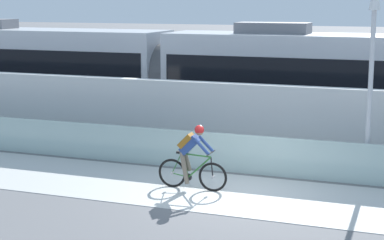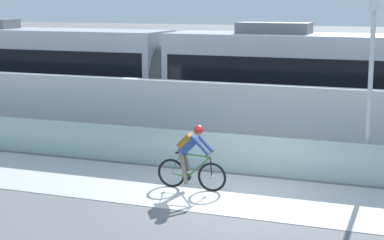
{
  "view_description": "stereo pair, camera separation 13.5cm",
  "coord_description": "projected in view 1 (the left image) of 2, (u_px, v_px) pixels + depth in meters",
  "views": [
    {
      "loc": [
        4.04,
        -14.1,
        4.55
      ],
      "look_at": [
        -1.98,
        2.35,
        1.25
      ],
      "focal_mm": 59.87,
      "sensor_mm": 36.0,
      "label": 1
    },
    {
      "loc": [
        4.17,
        -14.05,
        4.55
      ],
      "look_at": [
        -1.98,
        2.35,
        1.25
      ],
      "focal_mm": 59.87,
      "sensor_mm": 36.0,
      "label": 2
    }
  ],
  "objects": [
    {
      "name": "ground_plane",
      "position": [
        236.0,
        194.0,
        15.22
      ],
      "size": [
        200.0,
        200.0,
        0.0
      ],
      "primitive_type": "plane",
      "color": "slate"
    },
    {
      "name": "tram_rail_far",
      "position": [
        297.0,
        133.0,
        22.2
      ],
      "size": [
        32.0,
        0.08,
        0.01
      ],
      "primitive_type": "cube",
      "color": "#595654",
      "rests_on": "ground"
    },
    {
      "name": "glass_parapet",
      "position": [
        256.0,
        155.0,
        16.83
      ],
      "size": [
        32.0,
        0.05,
        1.05
      ],
      "primitive_type": "cube",
      "color": "#ADC6C1",
      "rests_on": "ground"
    },
    {
      "name": "tram",
      "position": [
        167.0,
        76.0,
        22.72
      ],
      "size": [
        22.56,
        2.54,
        3.81
      ],
      "color": "silver",
      "rests_on": "ground"
    },
    {
      "name": "bike_path_deck",
      "position": [
        236.0,
        194.0,
        15.21
      ],
      "size": [
        32.0,
        3.2,
        0.01
      ],
      "primitive_type": "cube",
      "color": "beige",
      "rests_on": "ground"
    },
    {
      "name": "concrete_barrier_wall",
      "position": [
        272.0,
        122.0,
        18.38
      ],
      "size": [
        32.0,
        0.36,
        2.16
      ],
      "primitive_type": "cube",
      "color": "silver",
      "rests_on": "ground"
    },
    {
      "name": "lamp_post_antenna",
      "position": [
        372.0,
        52.0,
        15.65
      ],
      "size": [
        0.28,
        0.28,
        5.2
      ],
      "color": "gray",
      "rests_on": "ground"
    },
    {
      "name": "cyclist_on_bike",
      "position": [
        192.0,
        157.0,
        15.44
      ],
      "size": [
        1.77,
        0.58,
        1.61
      ],
      "color": "black",
      "rests_on": "ground"
    },
    {
      "name": "tram_rail_near",
      "position": [
        289.0,
        141.0,
        20.87
      ],
      "size": [
        32.0,
        0.08,
        0.01
      ],
      "primitive_type": "cube",
      "color": "#595654",
      "rests_on": "ground"
    }
  ]
}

